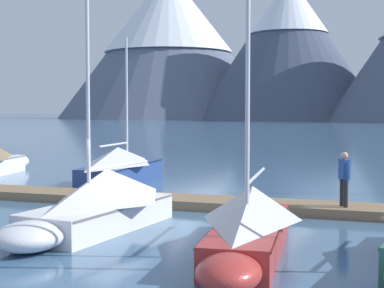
{
  "coord_description": "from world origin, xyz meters",
  "views": [
    {
      "loc": [
        7.51,
        -14.4,
        3.29
      ],
      "look_at": [
        0.0,
        6.0,
        2.0
      ],
      "focal_mm": 54.59,
      "sensor_mm": 36.0,
      "label": 1
    }
  ],
  "objects_px": {
    "sailboat_mid_dock_port": "(123,166)",
    "sailboat_mid_dock_starboard": "(96,203)",
    "sailboat_far_berth": "(250,223)",
    "person_on_dock": "(344,176)"
  },
  "relations": [
    {
      "from": "sailboat_mid_dock_port",
      "to": "sailboat_mid_dock_starboard",
      "type": "height_order",
      "value": "sailboat_mid_dock_starboard"
    },
    {
      "from": "sailboat_mid_dock_port",
      "to": "sailboat_far_berth",
      "type": "distance_m",
      "value": 13.46
    },
    {
      "from": "sailboat_mid_dock_port",
      "to": "person_on_dock",
      "type": "bearing_deg",
      "value": -25.92
    },
    {
      "from": "sailboat_mid_dock_starboard",
      "to": "sailboat_mid_dock_port",
      "type": "bearing_deg",
      "value": 112.95
    },
    {
      "from": "sailboat_mid_dock_starboard",
      "to": "sailboat_far_berth",
      "type": "xyz_separation_m",
      "value": [
        4.55,
        -1.01,
        -0.05
      ]
    },
    {
      "from": "sailboat_mid_dock_port",
      "to": "sailboat_mid_dock_starboard",
      "type": "distance_m",
      "value": 10.21
    },
    {
      "from": "sailboat_mid_dock_starboard",
      "to": "person_on_dock",
      "type": "height_order",
      "value": "sailboat_mid_dock_starboard"
    },
    {
      "from": "sailboat_mid_dock_port",
      "to": "sailboat_far_berth",
      "type": "xyz_separation_m",
      "value": [
        8.53,
        -10.41,
        -0.08
      ]
    },
    {
      "from": "sailboat_mid_dock_starboard",
      "to": "sailboat_far_berth",
      "type": "relative_size",
      "value": 0.93
    },
    {
      "from": "sailboat_mid_dock_port",
      "to": "sailboat_mid_dock_starboard",
      "type": "relative_size",
      "value": 1.02
    }
  ]
}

